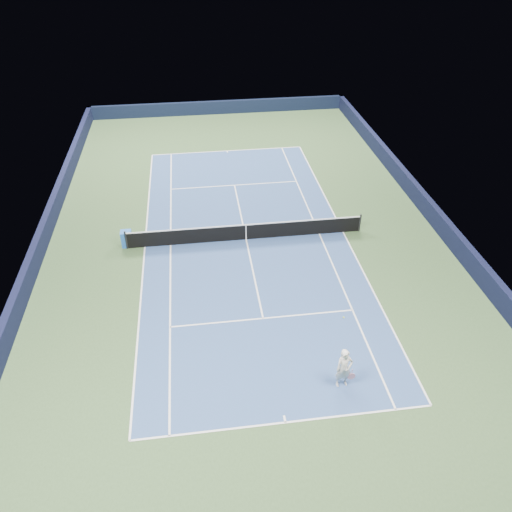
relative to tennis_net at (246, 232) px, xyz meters
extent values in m
plane|color=#334E2A|center=(0.00, 0.00, -0.50)|extent=(40.00, 40.00, 0.00)
cube|color=black|center=(0.00, 19.82, 0.05)|extent=(22.00, 0.35, 1.10)
cube|color=black|center=(10.82, 0.00, 0.05)|extent=(0.35, 40.00, 1.10)
cube|color=#111433|center=(-10.82, 0.00, 0.05)|extent=(0.35, 40.00, 1.10)
cube|color=navy|center=(0.00, 0.00, -0.50)|extent=(10.97, 23.77, 0.01)
cube|color=white|center=(0.00, 11.88, -0.50)|extent=(10.97, 0.08, 0.00)
cube|color=white|center=(0.00, -11.88, -0.50)|extent=(10.97, 0.08, 0.00)
cube|color=white|center=(5.49, 0.00, -0.50)|extent=(0.08, 23.77, 0.00)
cube|color=white|center=(-5.49, 0.00, -0.50)|extent=(0.08, 23.77, 0.00)
cube|color=white|center=(4.12, 0.00, -0.50)|extent=(0.08, 23.77, 0.00)
cube|color=white|center=(-4.12, 0.00, -0.50)|extent=(0.08, 23.77, 0.00)
cube|color=white|center=(0.00, 6.40, -0.50)|extent=(8.23, 0.08, 0.00)
cube|color=white|center=(0.00, -6.40, -0.50)|extent=(8.23, 0.08, 0.00)
cube|color=white|center=(0.00, 0.00, -0.50)|extent=(0.08, 12.80, 0.00)
cube|color=white|center=(0.00, 11.73, -0.50)|extent=(0.08, 0.30, 0.00)
cube|color=white|center=(0.00, -11.73, -0.50)|extent=(0.08, 0.30, 0.00)
cylinder|color=black|center=(-6.40, 0.00, 0.03)|extent=(0.10, 0.10, 1.07)
cylinder|color=black|center=(6.40, 0.00, 0.03)|extent=(0.10, 0.10, 1.07)
cube|color=black|center=(0.00, 0.00, -0.05)|extent=(12.80, 0.03, 0.91)
cube|color=white|center=(0.00, 0.00, 0.44)|extent=(12.80, 0.04, 0.06)
cube|color=white|center=(0.00, 0.00, -0.05)|extent=(0.05, 0.04, 0.91)
cube|color=blue|center=(-6.40, 0.26, -0.05)|extent=(0.56, 0.51, 0.91)
cube|color=silver|center=(-6.11, 0.26, -0.05)|extent=(0.05, 0.40, 0.40)
imported|color=silver|center=(2.46, -10.47, 0.40)|extent=(0.69, 0.49, 1.79)
cylinder|color=pink|center=(2.78, -10.52, 0.20)|extent=(0.03, 0.03, 0.30)
cylinder|color=black|center=(2.78, -10.52, -0.04)|extent=(0.30, 0.02, 0.30)
cylinder|color=#CE859A|center=(2.78, -10.52, -0.04)|extent=(0.32, 0.03, 0.32)
sphere|color=#C4E931|center=(2.56, -9.47, 2.05)|extent=(0.07, 0.07, 0.07)
camera|label=1|loc=(-2.52, -22.62, 14.76)|focal=35.00mm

